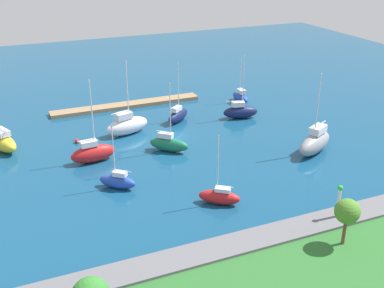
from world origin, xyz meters
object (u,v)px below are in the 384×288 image
Objects in this scene: sailboat_navy_east_end at (240,111)px; park_tree_mideast at (347,212)px; harbor_beacon at (339,199)px; sailboat_gray_outer_mooring at (315,142)px; sailboat_blue_far_north at (240,97)px; sailboat_red_by_breakwater at (219,197)px; sailboat_navy_lone_south at (178,115)px; sailboat_red_off_beacon at (93,153)px; pier_dock at (127,105)px; sailboat_blue_along_channel at (118,181)px; sailboat_green_west_end at (169,144)px; mooring_buoy_red at (77,141)px; sailboat_yellow_mid_basin at (1,141)px; sailboat_white_lone_north at (127,125)px.

park_tree_mideast is at bearing -90.05° from sailboat_navy_east_end.
harbor_beacon is at bearing -87.87° from sailboat_navy_east_end.
sailboat_gray_outer_mooring is 24.04m from sailboat_blue_far_north.
sailboat_navy_lone_south reaches higher than sailboat_red_by_breakwater.
sailboat_red_by_breakwater is 20.30m from sailboat_red_off_beacon.
sailboat_navy_lone_south is (-5.84, 10.65, 0.82)m from pier_dock.
sailboat_blue_far_north is at bearing -106.23° from park_tree_mideast.
sailboat_red_by_breakwater reaches higher than sailboat_blue_along_channel.
sailboat_blue_far_north is at bearing 74.95° from sailboat_navy_east_end.
sailboat_green_west_end reaches higher than sailboat_red_by_breakwater.
sailboat_navy_lone_south reaches higher than mooring_buoy_red.
harbor_beacon is 0.32× the size of sailboat_gray_outer_mooring.
park_tree_mideast is at bearing -166.75° from sailboat_yellow_mid_basin.
sailboat_blue_along_channel is 17.58m from sailboat_white_lone_north.
sailboat_gray_outer_mooring reaches higher than sailboat_white_lone_north.
sailboat_white_lone_north reaches higher than sailboat_navy_lone_south.
park_tree_mideast is 49.51m from sailboat_yellow_mid_basin.
sailboat_white_lone_north reaches higher than pier_dock.
sailboat_green_west_end is 0.88× the size of sailboat_red_off_beacon.
harbor_beacon is 0.31× the size of sailboat_yellow_mid_basin.
harbor_beacon is 0.32× the size of sailboat_white_lone_north.
sailboat_navy_east_end is 1.29× the size of sailboat_blue_along_channel.
sailboat_white_lone_north is at bearing -64.76° from sailboat_gray_outer_mooring.
sailboat_gray_outer_mooring reaches higher than harbor_beacon.
sailboat_red_off_beacon reaches higher than harbor_beacon.
sailboat_red_by_breakwater is 28.93m from sailboat_navy_east_end.
sailboat_yellow_mid_basin reaches higher than harbor_beacon.
sailboat_blue_along_channel is 0.73× the size of sailboat_red_off_beacon.
sailboat_white_lone_north reaches higher than park_tree_mideast.
sailboat_yellow_mid_basin is (31.48, -36.01, -2.33)m from harbor_beacon.
sailboat_green_west_end is at bearing -100.48° from sailboat_blue_along_channel.
sailboat_blue_along_channel is at bearing -52.62° from park_tree_mideast.
sailboat_navy_lone_south is at bearing -64.86° from sailboat_red_by_breakwater.
mooring_buoy_red is at bearing 149.02° from sailboat_navy_lone_south.
sailboat_navy_east_end is 16.77× the size of mooring_buoy_red.
pier_dock is 3.16× the size of sailboat_red_by_breakwater.
harbor_beacon is at bearing 101.33° from pier_dock.
sailboat_blue_along_channel is 16.19m from mooring_buoy_red.
sailboat_white_lone_north is 10.59m from sailboat_red_off_beacon.
park_tree_mideast reaches higher than pier_dock.
park_tree_mideast is 38.88m from sailboat_navy_east_end.
sailboat_navy_east_end is 0.92× the size of sailboat_yellow_mid_basin.
sailboat_blue_far_north is at bearing -106.11° from sailboat_yellow_mid_basin.
sailboat_white_lone_north is 1.16× the size of sailboat_navy_lone_south.
sailboat_blue_far_north is 32.56m from mooring_buoy_red.
sailboat_white_lone_north is at bearing 152.84° from sailboat_navy_lone_south.
sailboat_red_off_beacon reaches higher than sailboat_green_west_end.
sailboat_navy_east_end is (-16.25, 13.27, 0.90)m from pier_dock.
sailboat_blue_along_channel is at bearing -43.52° from harbor_beacon.
pier_dock is at bearing 74.92° from sailboat_blue_far_north.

